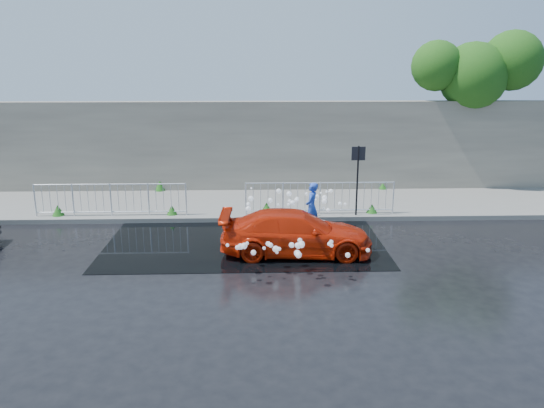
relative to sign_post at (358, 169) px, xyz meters
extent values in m
plane|color=black|center=(-4.20, -3.10, -1.72)|extent=(90.00, 90.00, 0.00)
cube|color=slate|center=(-4.20, 1.90, -1.65)|extent=(30.00, 4.00, 0.15)
cube|color=slate|center=(-4.20, -0.10, -1.64)|extent=(30.00, 0.25, 0.16)
cube|color=#686157|center=(-4.20, 4.10, 0.18)|extent=(30.00, 0.60, 3.50)
cube|color=black|center=(-3.70, -2.10, -1.72)|extent=(8.00, 5.00, 0.01)
cylinder|color=black|center=(0.00, 0.00, -0.47)|extent=(0.06, 0.06, 2.50)
cube|color=black|center=(0.00, 0.00, 0.53)|extent=(0.45, 0.04, 0.45)
cylinder|color=#332114|center=(5.80, 5.10, 0.78)|extent=(0.36, 0.36, 5.00)
sphere|color=#104512|center=(5.30, 4.30, 2.88)|extent=(2.68, 2.68, 2.68)
sphere|color=#104512|center=(6.80, 4.30, 3.48)|extent=(2.36, 2.36, 2.36)
sphere|color=#104512|center=(3.80, 4.30, 3.28)|extent=(1.99, 1.99, 1.99)
cylinder|color=silver|center=(-10.70, 0.25, -1.02)|extent=(0.05, 0.05, 1.10)
cylinder|color=silver|center=(-5.70, 0.25, -1.02)|extent=(0.05, 0.05, 1.10)
cylinder|color=silver|center=(-8.20, 0.25, -0.50)|extent=(5.00, 0.04, 0.04)
cylinder|color=silver|center=(-8.20, 0.25, -1.45)|extent=(5.00, 0.04, 0.04)
cylinder|color=silver|center=(-3.70, 0.25, -1.02)|extent=(0.05, 0.05, 1.10)
cylinder|color=silver|center=(1.30, 0.25, -1.02)|extent=(0.05, 0.05, 1.10)
cylinder|color=silver|center=(-1.20, 0.25, -0.50)|extent=(5.00, 0.04, 0.04)
cylinder|color=silver|center=(-1.20, 0.25, -1.45)|extent=(5.00, 0.04, 0.04)
cone|color=#185717|center=(-10.00, 0.30, -1.39)|extent=(0.40, 0.40, 0.37)
cone|color=#185717|center=(-6.20, 0.30, -1.41)|extent=(0.36, 0.36, 0.33)
cone|color=#185717|center=(-3.00, 0.30, -1.38)|extent=(0.44, 0.44, 0.39)
cone|color=#185717|center=(0.60, 0.30, -1.42)|extent=(0.38, 0.38, 0.30)
cone|color=#185717|center=(-7.20, 3.80, -1.37)|extent=(0.42, 0.42, 0.41)
cone|color=#185717|center=(1.80, 3.80, -1.45)|extent=(0.34, 0.34, 0.24)
sphere|color=white|center=(-0.92, -0.33, -0.64)|extent=(0.13, 0.13, 0.13)
sphere|color=white|center=(-2.03, -0.55, -0.84)|extent=(0.12, 0.12, 0.12)
sphere|color=white|center=(-2.90, -0.57, -0.88)|extent=(0.15, 0.15, 0.15)
sphere|color=white|center=(-2.40, -2.10, -1.44)|extent=(0.14, 0.14, 0.14)
sphere|color=white|center=(-3.40, -2.28, -1.32)|extent=(0.18, 0.18, 0.18)
sphere|color=white|center=(-3.52, -0.61, -0.81)|extent=(0.17, 0.17, 0.17)
sphere|color=white|center=(-4.05, -1.64, -1.28)|extent=(0.07, 0.07, 0.07)
sphere|color=white|center=(-3.82, -2.19, -1.40)|extent=(0.15, 0.15, 0.15)
sphere|color=white|center=(-3.68, -2.00, -1.46)|extent=(0.12, 0.12, 0.12)
sphere|color=white|center=(-2.23, -2.17, -1.37)|extent=(0.14, 0.14, 0.14)
sphere|color=white|center=(-2.58, -1.61, -1.15)|extent=(0.11, 0.11, 0.11)
sphere|color=white|center=(-2.36, -1.93, -1.35)|extent=(0.08, 0.08, 0.08)
sphere|color=white|center=(-1.44, -0.70, -0.84)|extent=(0.07, 0.07, 0.07)
sphere|color=white|center=(-0.54, -0.92, -0.93)|extent=(0.10, 0.10, 0.10)
sphere|color=white|center=(-1.51, -1.96, -1.23)|extent=(0.09, 0.09, 0.09)
sphere|color=white|center=(-3.61, -1.81, -1.44)|extent=(0.17, 0.17, 0.17)
sphere|color=white|center=(-2.61, -0.25, -0.65)|extent=(0.16, 0.16, 0.16)
sphere|color=white|center=(-2.23, -2.07, -1.44)|extent=(0.12, 0.12, 0.12)
sphere|color=white|center=(-1.16, -0.66, -0.79)|extent=(0.18, 0.18, 0.18)
sphere|color=white|center=(-1.33, -1.88, -1.24)|extent=(0.14, 0.14, 0.14)
sphere|color=white|center=(-2.20, -0.91, -0.88)|extent=(0.16, 0.16, 0.16)
sphere|color=white|center=(-2.28, -0.43, -0.71)|extent=(0.17, 0.17, 0.17)
sphere|color=white|center=(-1.36, -0.38, -0.80)|extent=(0.11, 0.11, 0.11)
sphere|color=white|center=(-1.19, -0.81, -0.87)|extent=(0.17, 0.17, 0.17)
sphere|color=white|center=(-3.60, -0.97, -0.90)|extent=(0.13, 0.13, 0.13)
sphere|color=white|center=(-2.07, -0.65, -0.86)|extent=(0.13, 0.13, 0.13)
sphere|color=white|center=(-1.33, -2.10, -1.20)|extent=(0.14, 0.14, 0.14)
sphere|color=white|center=(-2.65, -1.92, -1.22)|extent=(0.09, 0.09, 0.09)
sphere|color=white|center=(-3.48, -2.42, -1.57)|extent=(0.14, 0.14, 0.14)
sphere|color=white|center=(-1.05, -0.24, -0.69)|extent=(0.08, 0.08, 0.08)
sphere|color=white|center=(-2.32, -1.44, -1.22)|extent=(0.16, 0.16, 0.16)
sphere|color=white|center=(-0.59, -2.20, -1.30)|extent=(0.14, 0.14, 0.14)
sphere|color=white|center=(-3.46, -1.69, -1.14)|extent=(0.10, 0.10, 0.10)
sphere|color=white|center=(-3.07, -1.46, -1.08)|extent=(0.17, 0.17, 0.17)
sphere|color=white|center=(-1.69, -0.07, -0.80)|extent=(0.11, 0.11, 0.11)
sphere|color=white|center=(-2.34, -1.01, -0.91)|extent=(0.10, 0.10, 0.10)
sphere|color=white|center=(-1.21, -0.04, -0.78)|extent=(0.07, 0.07, 0.07)
sphere|color=white|center=(-1.25, -1.18, -0.99)|extent=(0.08, 0.08, 0.08)
sphere|color=white|center=(-2.29, -0.84, -0.84)|extent=(0.12, 0.12, 0.12)
sphere|color=white|center=(-0.90, 0.07, -0.76)|extent=(0.08, 0.08, 0.08)
sphere|color=white|center=(-1.51, -0.38, -0.74)|extent=(0.13, 0.13, 0.13)
sphere|color=white|center=(-3.08, -1.52, -1.26)|extent=(0.11, 0.11, 0.11)
sphere|color=white|center=(-3.51, 0.02, -0.62)|extent=(0.07, 0.07, 0.07)
sphere|color=white|center=(-1.13, -1.32, -1.02)|extent=(0.13, 0.13, 0.13)
sphere|color=white|center=(-2.65, -0.81, -0.97)|extent=(0.08, 0.08, 0.08)
sphere|color=white|center=(-0.71, -0.94, -0.91)|extent=(0.12, 0.12, 0.12)
sphere|color=white|center=(-3.60, -1.28, -0.96)|extent=(0.17, 0.17, 0.17)
sphere|color=white|center=(-0.50, -4.27, -1.26)|extent=(0.11, 0.11, 0.11)
sphere|color=white|center=(-1.07, -4.60, -1.27)|extent=(0.13, 0.13, 0.13)
sphere|color=white|center=(-3.44, -4.16, -1.34)|extent=(0.14, 0.14, 0.14)
sphere|color=white|center=(-2.31, -4.48, -1.05)|extent=(0.16, 0.16, 0.16)
sphere|color=white|center=(-3.01, -4.70, -0.95)|extent=(0.12, 0.12, 0.12)
sphere|color=white|center=(-2.31, -4.20, -1.35)|extent=(0.17, 0.17, 0.17)
sphere|color=white|center=(-2.80, -4.72, -1.05)|extent=(0.10, 0.10, 0.10)
sphere|color=white|center=(-2.49, -4.73, -0.95)|extent=(0.14, 0.14, 0.14)
sphere|color=white|center=(-2.38, -5.06, -0.84)|extent=(0.13, 0.13, 0.13)
sphere|color=white|center=(-2.26, -4.86, -0.91)|extent=(0.13, 0.13, 0.13)
sphere|color=white|center=(-1.59, -5.18, -0.72)|extent=(0.10, 0.10, 0.10)
sphere|color=white|center=(-2.83, -4.25, -1.31)|extent=(0.08, 0.08, 0.08)
sphere|color=white|center=(-2.32, -5.48, -0.66)|extent=(0.16, 0.16, 0.16)
sphere|color=white|center=(-2.30, -4.52, -1.28)|extent=(0.17, 0.17, 0.17)
sphere|color=white|center=(-3.65, -5.30, -0.75)|extent=(0.15, 0.15, 0.15)
sphere|color=white|center=(-2.87, -4.29, -1.20)|extent=(0.17, 0.17, 0.17)
sphere|color=white|center=(-3.75, -4.65, -1.00)|extent=(0.15, 0.15, 0.15)
sphere|color=white|center=(-3.18, -5.04, -0.91)|extent=(0.08, 0.08, 0.08)
sphere|color=white|center=(-4.04, -5.29, -0.73)|extent=(0.08, 0.08, 0.08)
sphere|color=white|center=(-3.07, -4.61, -0.94)|extent=(0.12, 0.12, 0.12)
sphere|color=white|center=(-3.81, -5.11, -0.86)|extent=(0.11, 0.11, 0.11)
sphere|color=white|center=(-1.62, -5.13, -0.79)|extent=(0.10, 0.10, 0.10)
sphere|color=white|center=(-1.54, -4.95, -0.89)|extent=(0.09, 0.09, 0.09)
sphere|color=white|center=(-3.58, -4.90, -0.83)|extent=(0.09, 0.09, 0.09)
sphere|color=white|center=(-2.32, -5.03, -0.72)|extent=(0.12, 0.12, 0.12)
imported|color=red|center=(-2.27, -3.22, -1.12)|extent=(4.20, 1.83, 1.20)
imported|color=blue|center=(-1.63, -1.19, -0.95)|extent=(0.54, 0.66, 1.55)
camera|label=1|loc=(-3.37, -17.01, 3.38)|focal=35.00mm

